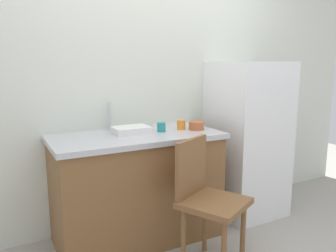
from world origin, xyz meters
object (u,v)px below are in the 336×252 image
object	(u,v)px
chair	(206,197)
dish_tray	(131,130)
terracotta_bowl	(196,126)
cup_orange	(181,125)
cup_teal	(161,127)
refrigerator	(247,139)

from	to	relation	value
chair	dish_tray	world-z (taller)	dish_tray
terracotta_bowl	dish_tray	bearing A→B (deg)	166.67
chair	cup_orange	distance (m)	0.71
chair	dish_tray	size ratio (longest dim) A/B	3.18
dish_tray	cup_teal	world-z (taller)	cup_teal
cup_teal	dish_tray	bearing A→B (deg)	163.82
refrigerator	cup_teal	size ratio (longest dim) A/B	18.66
refrigerator	terracotta_bowl	world-z (taller)	refrigerator
refrigerator	terracotta_bowl	size ratio (longest dim) A/B	11.48
refrigerator	dish_tray	xyz separation A→B (m)	(-1.12, 0.06, 0.18)
dish_tray	refrigerator	bearing A→B (deg)	-3.11
terracotta_bowl	cup_orange	bearing A→B (deg)	145.08
chair	dish_tray	bearing A→B (deg)	87.62
refrigerator	dish_tray	bearing A→B (deg)	176.89
refrigerator	terracotta_bowl	xyz separation A→B (m)	(-0.60, -0.06, 0.19)
refrigerator	dish_tray	world-z (taller)	refrigerator
chair	dish_tray	distance (m)	0.79
cup_teal	chair	bearing A→B (deg)	-83.93
refrigerator	cup_orange	world-z (taller)	refrigerator
dish_tray	cup_orange	size ratio (longest dim) A/B	3.64
chair	refrigerator	bearing A→B (deg)	7.31
cup_orange	refrigerator	bearing A→B (deg)	-0.69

